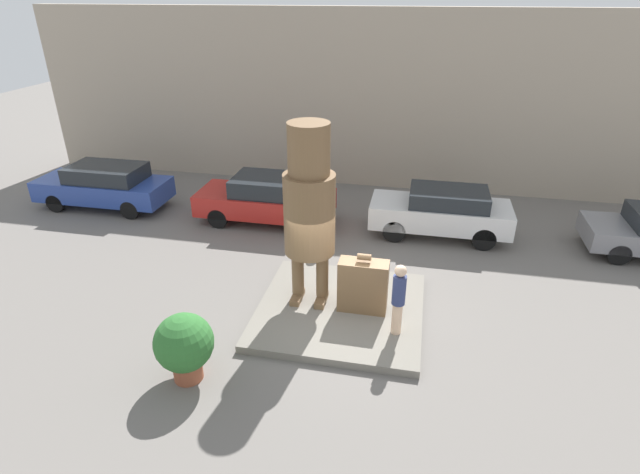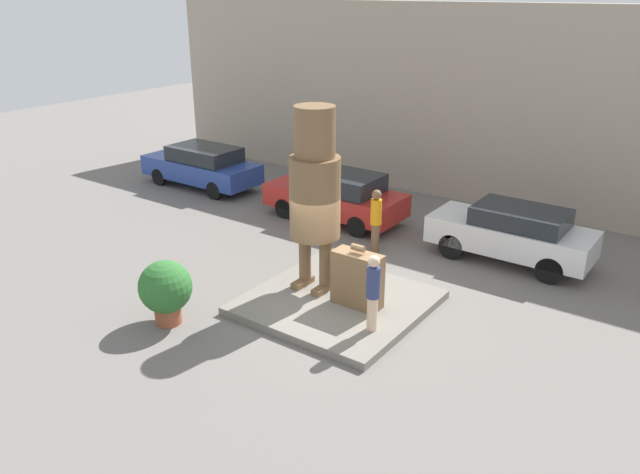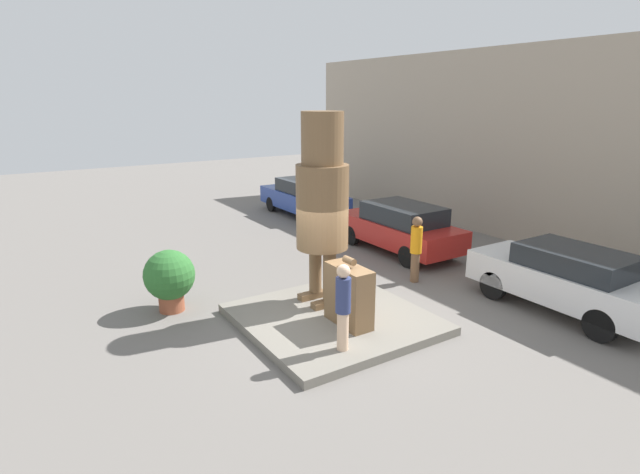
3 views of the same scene
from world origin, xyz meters
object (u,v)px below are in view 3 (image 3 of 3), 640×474
at_px(planter_pot, 169,277).
at_px(worker_hivis, 416,246).
at_px(parked_car_red, 399,227).
at_px(tourist, 343,304).
at_px(parked_car_blue, 304,197).
at_px(parked_car_white, 566,278).
at_px(statue_figure, 322,195).
at_px(giant_suitcase, 349,295).

height_order(planter_pot, worker_hivis, worker_hivis).
bearing_deg(parked_car_red, tourist, 130.27).
xyz_separation_m(tourist, parked_car_blue, (-10.80, 5.59, -0.31)).
distance_m(parked_car_blue, parked_car_white, 11.79).
bearing_deg(tourist, parked_car_red, 130.27).
distance_m(statue_figure, tourist, 2.89).
height_order(tourist, planter_pot, tourist).
bearing_deg(giant_suitcase, tourist, -41.43).
bearing_deg(giant_suitcase, planter_pot, -137.78).
distance_m(statue_figure, parked_car_blue, 9.98).
bearing_deg(tourist, worker_hivis, 120.14).
bearing_deg(worker_hivis, statue_figure, -86.64).
height_order(tourist, parked_car_red, tourist).
bearing_deg(worker_hivis, parked_car_white, 24.97).
height_order(giant_suitcase, parked_car_white, giant_suitcase).
relative_size(giant_suitcase, parked_car_white, 0.35).
bearing_deg(tourist, planter_pot, -152.31).
bearing_deg(statue_figure, tourist, -23.28).
xyz_separation_m(tourist, parked_car_white, (1.00, 5.66, -0.29)).
relative_size(statue_figure, parked_car_red, 0.98).
bearing_deg(tourist, parked_car_blue, 152.64).
relative_size(parked_car_red, worker_hivis, 2.47).
relative_size(statue_figure, giant_suitcase, 2.94).
xyz_separation_m(parked_car_blue, planter_pot, (6.76, -7.71, 0.01)).
distance_m(giant_suitcase, parked_car_red, 6.15).
relative_size(statue_figure, tourist, 2.55).
bearing_deg(worker_hivis, tourist, -59.86).
bearing_deg(tourist, parked_car_white, 80.02).
relative_size(statue_figure, planter_pot, 2.97).
bearing_deg(giant_suitcase, worker_hivis, 114.41).
height_order(giant_suitcase, worker_hivis, worker_hivis).
relative_size(parked_car_blue, planter_pot, 3.14).
distance_m(giant_suitcase, tourist, 1.19).
bearing_deg(worker_hivis, parked_car_blue, 169.89).
height_order(statue_figure, planter_pot, statue_figure).
height_order(statue_figure, giant_suitcase, statue_figure).
xyz_separation_m(statue_figure, parked_car_white, (3.18, 4.71, -1.93)).
relative_size(tourist, parked_car_blue, 0.37).
distance_m(statue_figure, worker_hivis, 3.62).
bearing_deg(parked_car_white, statue_figure, 55.97).
bearing_deg(parked_car_red, parked_car_blue, -0.24).
bearing_deg(planter_pot, parked_car_white, 57.08).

